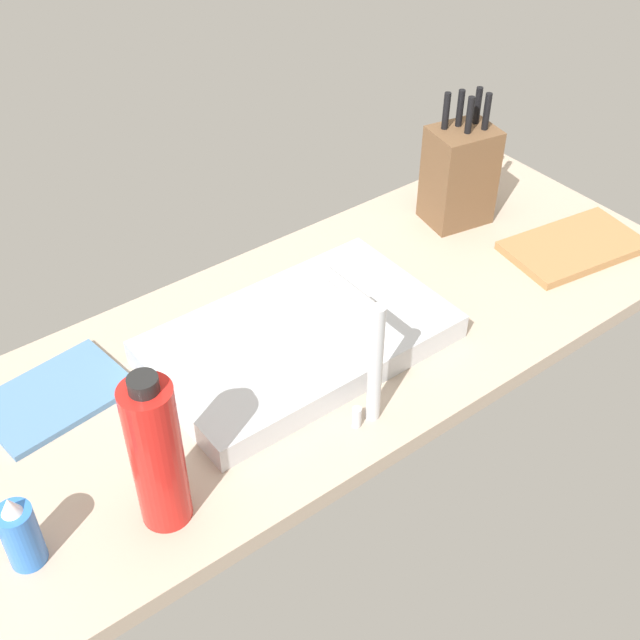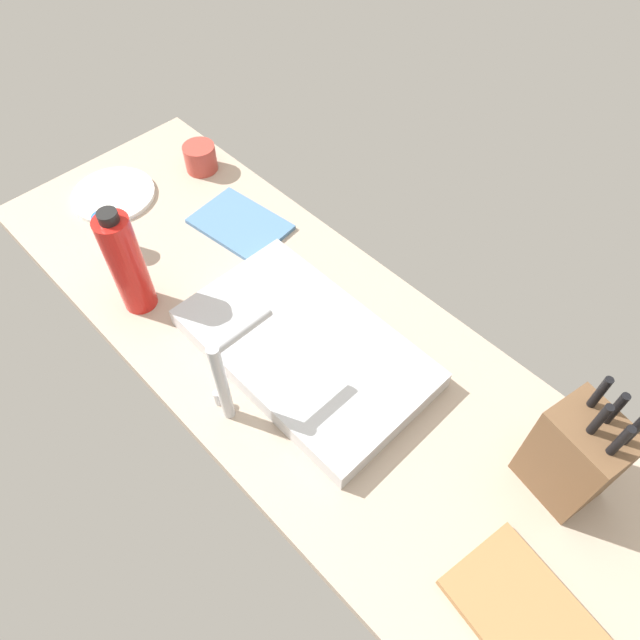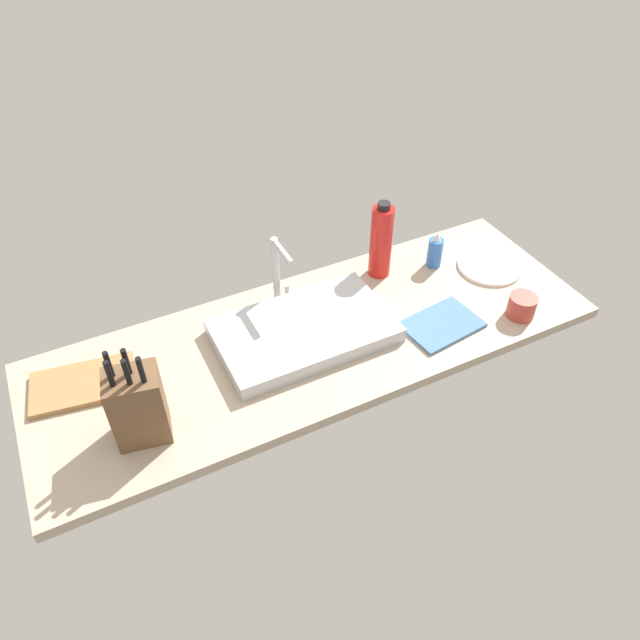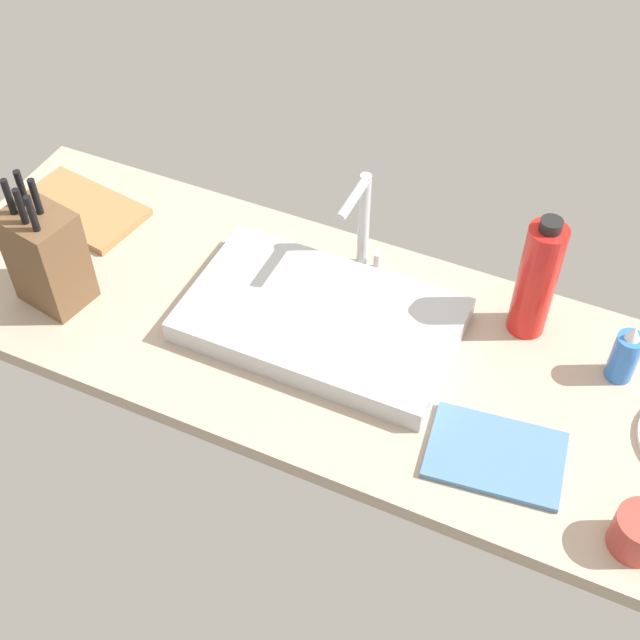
{
  "view_description": "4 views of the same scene",
  "coord_description": "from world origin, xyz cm",
  "px_view_note": "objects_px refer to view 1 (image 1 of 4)",
  "views": [
    {
      "loc": [
        61.49,
        93.13,
        105.27
      ],
      "look_at": [
        -5.9,
        4.61,
        11.6
      ],
      "focal_mm": 46.27,
      "sensor_mm": 36.0,
      "label": 1
    },
    {
      "loc": [
        -56.11,
        47.57,
        109.54
      ],
      "look_at": [
        -3.7,
        -3.19,
        11.84
      ],
      "focal_mm": 32.48,
      "sensor_mm": 36.0,
      "label": 2
    },
    {
      "loc": [
        -60.49,
        -122.07,
        133.59
      ],
      "look_at": [
        0.56,
        -1.14,
        10.71
      ],
      "focal_mm": 33.95,
      "sensor_mm": 36.0,
      "label": 3
    },
    {
      "loc": [
        44.26,
        -104.52,
        132.48
      ],
      "look_at": [
        -2.62,
        -1.48,
        9.15
      ],
      "focal_mm": 48.29,
      "sensor_mm": 36.0,
      "label": 4
    }
  ],
  "objects_px": {
    "water_bottle": "(157,454)",
    "sink_basin": "(299,339)",
    "faucet": "(368,349)",
    "soap_bottle": "(20,534)",
    "knife_block": "(459,174)",
    "dish_towel": "(55,396)",
    "cutting_board": "(574,246)"
  },
  "relations": [
    {
      "from": "sink_basin",
      "to": "dish_towel",
      "type": "bearing_deg",
      "value": -20.44
    },
    {
      "from": "soap_bottle",
      "to": "dish_towel",
      "type": "xyz_separation_m",
      "value": [
        -0.16,
        -0.28,
        -0.05
      ]
    },
    {
      "from": "sink_basin",
      "to": "faucet",
      "type": "height_order",
      "value": "faucet"
    },
    {
      "from": "sink_basin",
      "to": "knife_block",
      "type": "xyz_separation_m",
      "value": [
        -0.54,
        -0.14,
        0.09
      ]
    },
    {
      "from": "faucet",
      "to": "soap_bottle",
      "type": "relative_size",
      "value": 1.76
    },
    {
      "from": "knife_block",
      "to": "cutting_board",
      "type": "height_order",
      "value": "knife_block"
    },
    {
      "from": "knife_block",
      "to": "water_bottle",
      "type": "xyz_separation_m",
      "value": [
        0.91,
        0.32,
        0.02
      ]
    },
    {
      "from": "sink_basin",
      "to": "knife_block",
      "type": "relative_size",
      "value": 1.81
    },
    {
      "from": "sink_basin",
      "to": "dish_towel",
      "type": "relative_size",
      "value": 2.25
    },
    {
      "from": "cutting_board",
      "to": "soap_bottle",
      "type": "xyz_separation_m",
      "value": [
        1.22,
        0.03,
        0.05
      ]
    },
    {
      "from": "sink_basin",
      "to": "faucet",
      "type": "bearing_deg",
      "value": 88.88
    },
    {
      "from": "water_bottle",
      "to": "faucet",
      "type": "bearing_deg",
      "value": 177.21
    },
    {
      "from": "faucet",
      "to": "cutting_board",
      "type": "xyz_separation_m",
      "value": [
        -0.66,
        -0.09,
        -0.13
      ]
    },
    {
      "from": "knife_block",
      "to": "soap_bottle",
      "type": "bearing_deg",
      "value": 24.43
    },
    {
      "from": "cutting_board",
      "to": "water_bottle",
      "type": "bearing_deg",
      "value": 4.29
    },
    {
      "from": "knife_block",
      "to": "soap_bottle",
      "type": "xyz_separation_m",
      "value": [
        1.11,
        0.27,
        -0.05
      ]
    },
    {
      "from": "sink_basin",
      "to": "soap_bottle",
      "type": "distance_m",
      "value": 0.58
    },
    {
      "from": "water_bottle",
      "to": "sink_basin",
      "type": "bearing_deg",
      "value": -154.87
    },
    {
      "from": "dish_towel",
      "to": "soap_bottle",
      "type": "bearing_deg",
      "value": 60.09
    },
    {
      "from": "water_bottle",
      "to": "dish_towel",
      "type": "xyz_separation_m",
      "value": [
        0.04,
        -0.33,
        -0.13
      ]
    },
    {
      "from": "cutting_board",
      "to": "dish_towel",
      "type": "distance_m",
      "value": 1.09
    },
    {
      "from": "sink_basin",
      "to": "dish_towel",
      "type": "distance_m",
      "value": 0.44
    },
    {
      "from": "knife_block",
      "to": "dish_towel",
      "type": "distance_m",
      "value": 0.95
    },
    {
      "from": "sink_basin",
      "to": "water_bottle",
      "type": "relative_size",
      "value": 1.92
    },
    {
      "from": "soap_bottle",
      "to": "faucet",
      "type": "bearing_deg",
      "value": 173.21
    },
    {
      "from": "sink_basin",
      "to": "cutting_board",
      "type": "relative_size",
      "value": 1.86
    },
    {
      "from": "soap_bottle",
      "to": "dish_towel",
      "type": "relative_size",
      "value": 0.56
    },
    {
      "from": "dish_towel",
      "to": "faucet",
      "type": "bearing_deg",
      "value": 139.55
    },
    {
      "from": "faucet",
      "to": "cutting_board",
      "type": "height_order",
      "value": "faucet"
    },
    {
      "from": "sink_basin",
      "to": "cutting_board",
      "type": "height_order",
      "value": "sink_basin"
    },
    {
      "from": "sink_basin",
      "to": "soap_bottle",
      "type": "xyz_separation_m",
      "value": [
        0.57,
        0.13,
        0.03
      ]
    },
    {
      "from": "soap_bottle",
      "to": "knife_block",
      "type": "bearing_deg",
      "value": -166.27
    }
  ]
}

